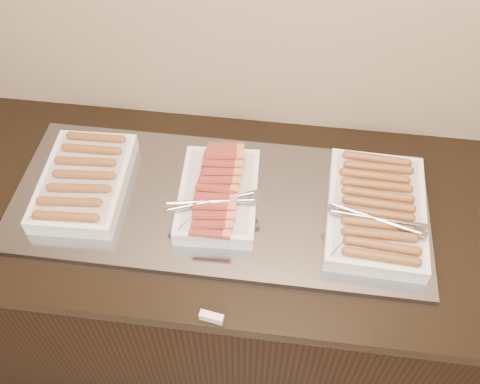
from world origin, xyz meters
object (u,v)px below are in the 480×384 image
(warming_tray, at_px, (219,203))
(dish_center, at_px, (218,194))
(counter, at_px, (227,282))
(dish_left, at_px, (84,181))
(dish_right, at_px, (376,210))

(warming_tray, distance_m, dish_center, 0.05)
(counter, xyz_separation_m, dish_left, (-0.41, 0.00, 0.50))
(dish_center, bearing_deg, counter, 11.65)
(dish_right, bearing_deg, warming_tray, -178.55)
(dish_left, bearing_deg, counter, -2.45)
(dish_right, bearing_deg, dish_left, -178.36)
(counter, height_order, warming_tray, warming_tray)
(counter, bearing_deg, dish_left, 180.00)
(dish_center, distance_m, dish_right, 0.45)
(counter, distance_m, dish_center, 0.50)
(counter, xyz_separation_m, warming_tray, (-0.01, 0.00, 0.46))
(dish_left, bearing_deg, dish_center, -3.09)
(counter, height_order, dish_left, dish_left)
(dish_center, bearing_deg, dish_right, -2.91)
(counter, relative_size, dish_left, 5.55)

